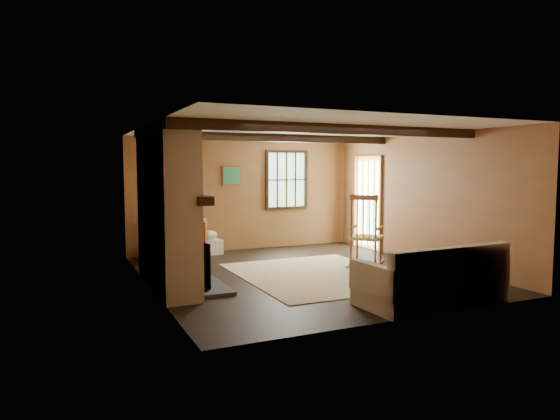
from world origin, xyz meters
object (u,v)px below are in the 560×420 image
fireplace (168,214)px  armchair (174,239)px  rocking_chair (366,235)px  sofa (434,282)px  laundry_basket (208,247)px

fireplace → armchair: size_ratio=2.61×
armchair → fireplace: bearing=49.0°
fireplace → rocking_chair: 3.65m
rocking_chair → sofa: 2.63m
fireplace → laundry_basket: size_ratio=4.80×
sofa → laundry_basket: bearing=105.9°
sofa → armchair: bearing=115.9°
rocking_chair → armchair: size_ratio=1.42×
sofa → laundry_basket: sofa is taller
fireplace → laundry_basket: (1.33, 2.47, -0.95)m
laundry_basket → armchair: (-0.80, -0.39, 0.27)m
fireplace → rocking_chair: fireplace is taller
rocking_chair → sofa: size_ratio=0.65×
rocking_chair → fireplace: bearing=50.4°
rocking_chair → laundry_basket: 3.27m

